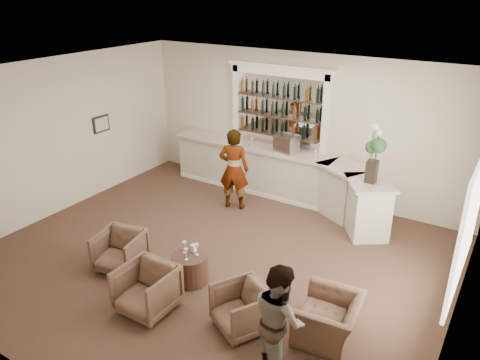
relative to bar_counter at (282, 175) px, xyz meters
name	(u,v)px	position (x,y,z in m)	size (l,w,h in m)	color
ground	(213,258)	(0.16, -3.00, -0.57)	(8.00, 8.00, 0.00)	brown
room_shell	(241,128)	(0.33, -2.29, 1.77)	(8.04, 7.02, 3.32)	beige
bar_counter	(282,175)	(0.00, 0.00, 0.00)	(5.72, 1.80, 1.14)	beige
back_bar_alcove	(279,107)	(-0.34, 0.41, 1.46)	(2.64, 0.25, 3.00)	white
cocktail_table	(190,268)	(0.23, -3.77, -0.32)	(0.61, 0.61, 0.50)	#45291E
sommelier	(234,169)	(-0.67, -0.99, 0.34)	(0.66, 0.44, 1.82)	gray
guest	(279,319)	(2.39, -4.71, 0.21)	(0.77, 0.60, 1.58)	gray
armchair_left	(120,251)	(-1.04, -4.11, -0.22)	(0.75, 0.77, 0.70)	brown
armchair_center	(147,289)	(0.14, -4.72, -0.20)	(0.80, 0.82, 0.75)	brown
armchair_right	(242,308)	(1.59, -4.30, -0.23)	(0.74, 0.76, 0.69)	brown
armchair_far	(328,319)	(2.72, -3.81, -0.26)	(0.96, 0.84, 0.63)	brown
espresso_machine	(286,144)	(0.08, 0.01, 0.77)	(0.46, 0.39, 0.41)	#B9BABE
flower_vase	(374,150)	(2.22, -0.64, 1.22)	(0.31, 0.31, 1.16)	black
wine_glass_bar_left	(252,142)	(-0.79, -0.02, 0.67)	(0.07, 0.07, 0.21)	white
wine_glass_bar_right	(316,155)	(0.82, -0.04, 0.67)	(0.07, 0.07, 0.21)	white
wine_glass_tbl_a	(185,247)	(0.11, -3.74, 0.03)	(0.07, 0.07, 0.21)	white
wine_glass_tbl_b	(197,249)	(0.33, -3.69, 0.03)	(0.07, 0.07, 0.21)	white
wine_glass_tbl_c	(186,254)	(0.27, -3.90, 0.03)	(0.07, 0.07, 0.21)	white
napkin_holder	(193,248)	(0.21, -3.63, -0.01)	(0.08, 0.08, 0.12)	white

